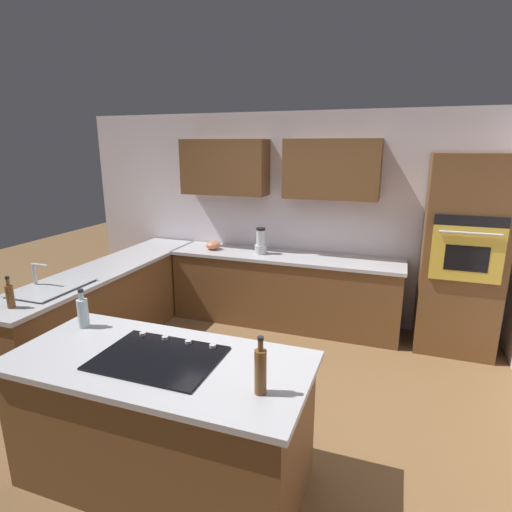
{
  "coord_description": "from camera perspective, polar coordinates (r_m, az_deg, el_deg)",
  "views": [
    {
      "loc": [
        -1.21,
        3.01,
        2.2
      ],
      "look_at": [
        0.15,
        -0.81,
        1.11
      ],
      "focal_mm": 29.04,
      "sensor_mm": 36.0,
      "label": 1
    }
  ],
  "objects": [
    {
      "name": "blender",
      "position": [
        5.1,
        0.65,
        1.85
      ],
      "size": [
        0.15,
        0.15,
        0.32
      ],
      "color": "silver",
      "rests_on": "countertop_back"
    },
    {
      "name": "mixing_bowl",
      "position": [
        5.36,
        -5.93,
        1.47
      ],
      "size": [
        0.19,
        0.19,
        0.1
      ],
      "primitive_type": "ellipsoid",
      "color": "#CC724C",
      "rests_on": "countertop_back"
    },
    {
      "name": "wall_back",
      "position": [
        5.27,
        5.39,
        6.82
      ],
      "size": [
        6.0,
        0.44,
        2.6
      ],
      "color": "silver",
      "rests_on": "ground"
    },
    {
      "name": "cooktop",
      "position": [
        2.75,
        -13.28,
        -13.43
      ],
      "size": [
        0.76,
        0.56,
        0.03
      ],
      "color": "black",
      "rests_on": "island_top"
    },
    {
      "name": "oil_bottle",
      "position": [
        3.32,
        -22.74,
        -7.11
      ],
      "size": [
        0.08,
        0.08,
        0.29
      ],
      "color": "silver",
      "rests_on": "island_top"
    },
    {
      "name": "wall_oven",
      "position": [
        4.9,
        26.5,
        0.02
      ],
      "size": [
        0.8,
        0.66,
        2.13
      ],
      "color": "brown",
      "rests_on": "ground"
    },
    {
      "name": "sink_unit",
      "position": [
        4.34,
        -26.34,
        -3.81
      ],
      "size": [
        0.46,
        0.7,
        0.23
      ],
      "color": "#515456",
      "rests_on": "countertop_side"
    },
    {
      "name": "lower_cabinets_side",
      "position": [
        5.0,
        -19.54,
        -6.64
      ],
      "size": [
        0.6,
        2.9,
        0.86
      ],
      "primitive_type": "cube",
      "color": "brown",
      "rests_on": "ground"
    },
    {
      "name": "lower_cabinets_back",
      "position": [
        5.22,
        3.88,
        -4.86
      ],
      "size": [
        2.8,
        0.6,
        0.86
      ],
      "primitive_type": "cube",
      "color": "brown",
      "rests_on": "ground"
    },
    {
      "name": "second_bottle",
      "position": [
        2.29,
        0.62,
        -15.46
      ],
      "size": [
        0.07,
        0.07,
        0.33
      ],
      "color": "brown",
      "rests_on": "island_top"
    },
    {
      "name": "ground_plane",
      "position": [
        3.92,
        -2.02,
        -19.14
      ],
      "size": [
        14.0,
        14.0,
        0.0
      ],
      "primitive_type": "plane",
      "color": "brown"
    },
    {
      "name": "island_base",
      "position": [
        3.0,
        -12.76,
        -21.53
      ],
      "size": [
        1.86,
        0.82,
        0.86
      ],
      "primitive_type": "cube",
      "color": "brown",
      "rests_on": "ground"
    },
    {
      "name": "countertop_back",
      "position": [
        5.08,
        3.97,
        -0.08
      ],
      "size": [
        2.84,
        0.64,
        0.04
      ],
      "primitive_type": "cube",
      "color": "#B2B2B7",
      "rests_on": "lower_cabinets_back"
    },
    {
      "name": "island_top",
      "position": [
        2.76,
        -13.31,
        -13.98
      ],
      "size": [
        1.94,
        0.9,
        0.04
      ],
      "primitive_type": "cube",
      "color": "#B2B2B7",
      "rests_on": "island_base"
    },
    {
      "name": "countertop_side",
      "position": [
        4.86,
        -20.0,
        -1.69
      ],
      "size": [
        0.64,
        2.94,
        0.04
      ],
      "primitive_type": "cube",
      "color": "#B2B2B7",
      "rests_on": "lower_cabinets_side"
    },
    {
      "name": "dish_soap_bottle",
      "position": [
        3.97,
        -30.79,
        -4.69
      ],
      "size": [
        0.06,
        0.06,
        0.27
      ],
      "color": "brown",
      "rests_on": "countertop_side"
    }
  ]
}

